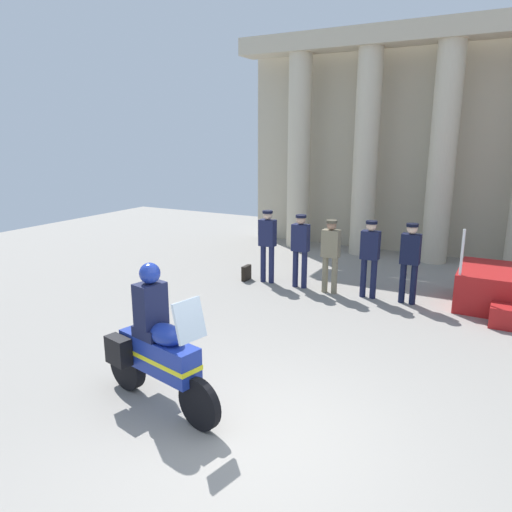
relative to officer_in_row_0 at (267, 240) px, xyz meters
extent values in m
plane|color=gray|center=(2.66, -5.57, -1.02)|extent=(28.00, 28.00, 0.00)
cube|color=#B6AB91|center=(2.14, 4.88, 2.23)|extent=(9.90, 0.30, 6.49)
cylinder|color=beige|center=(-0.95, 3.94, 1.85)|extent=(0.70, 0.70, 5.74)
cylinder|color=beige|center=(1.11, 3.94, 1.85)|extent=(0.70, 0.70, 5.74)
cylinder|color=beige|center=(3.17, 3.94, 1.85)|extent=(0.70, 0.70, 5.74)
cube|color=#BEB297|center=(2.14, 3.94, 4.97)|extent=(9.90, 0.90, 0.50)
cylinder|color=silver|center=(4.23, -0.05, 0.21)|extent=(0.05, 0.05, 0.90)
cylinder|color=#191E42|center=(-0.11, 0.00, -0.57)|extent=(0.13, 0.13, 0.89)
cylinder|color=#191E42|center=(0.11, 0.00, -0.57)|extent=(0.13, 0.13, 0.89)
cube|color=#191E42|center=(0.00, 0.00, 0.18)|extent=(0.38, 0.22, 0.62)
sphere|color=beige|center=(0.00, 0.00, 0.60)|extent=(0.21, 0.21, 0.21)
cylinder|color=black|center=(0.00, 0.00, 0.68)|extent=(0.24, 0.24, 0.06)
cylinder|color=#191E42|center=(0.73, 0.00, -0.59)|extent=(0.13, 0.13, 0.86)
cylinder|color=#191E42|center=(0.95, 0.00, -0.59)|extent=(0.13, 0.13, 0.86)
cube|color=#191E42|center=(0.84, 0.00, 0.15)|extent=(0.38, 0.22, 0.62)
sphere|color=tan|center=(0.84, 0.00, 0.56)|extent=(0.21, 0.21, 0.21)
cylinder|color=black|center=(0.84, 0.00, 0.64)|extent=(0.24, 0.24, 0.06)
cylinder|color=#7A7056|center=(1.47, -0.05, -0.61)|extent=(0.13, 0.13, 0.82)
cylinder|color=#7A7056|center=(1.69, -0.05, -0.61)|extent=(0.13, 0.13, 0.82)
cube|color=#7A7056|center=(1.58, -0.05, 0.10)|extent=(0.38, 0.22, 0.60)
sphere|color=#997056|center=(1.58, -0.05, 0.51)|extent=(0.21, 0.21, 0.21)
cylinder|color=#494334|center=(1.58, -0.05, 0.59)|extent=(0.24, 0.24, 0.06)
cylinder|color=#141938|center=(2.31, 0.04, -0.59)|extent=(0.13, 0.13, 0.85)
cylinder|color=#141938|center=(2.53, 0.04, -0.59)|extent=(0.13, 0.13, 0.85)
cube|color=#141938|center=(2.42, 0.04, 0.14)|extent=(0.38, 0.22, 0.61)
sphere|color=beige|center=(2.42, 0.04, 0.55)|extent=(0.21, 0.21, 0.21)
cylinder|color=black|center=(2.42, 0.04, 0.63)|extent=(0.24, 0.24, 0.06)
cylinder|color=black|center=(3.14, 0.06, -0.59)|extent=(0.13, 0.13, 0.85)
cylinder|color=black|center=(3.36, 0.06, -0.59)|extent=(0.13, 0.13, 0.85)
cube|color=black|center=(3.25, 0.06, 0.14)|extent=(0.38, 0.22, 0.62)
sphere|color=beige|center=(3.25, 0.06, 0.56)|extent=(0.21, 0.21, 0.21)
cylinder|color=black|center=(3.25, 0.06, 0.64)|extent=(0.24, 0.24, 0.06)
cylinder|color=black|center=(2.02, -5.66, -0.70)|extent=(0.65, 0.23, 0.64)
cylinder|color=black|center=(0.60, -5.35, -0.70)|extent=(0.66, 0.27, 0.64)
cube|color=navy|center=(1.31, -5.50, -0.30)|extent=(1.28, 0.58, 0.44)
ellipsoid|color=navy|center=(1.45, -5.53, 0.02)|extent=(0.58, 0.42, 0.26)
cube|color=yellow|center=(1.31, -5.50, -0.32)|extent=(1.30, 0.59, 0.06)
cube|color=silver|center=(1.89, -5.63, 0.32)|extent=(0.24, 0.42, 0.47)
cube|color=black|center=(0.88, -5.14, -0.30)|extent=(0.39, 0.25, 0.36)
cube|color=black|center=(0.76, -5.65, -0.30)|extent=(0.39, 0.25, 0.36)
cube|color=#141938|center=(1.19, -5.48, -0.01)|extent=(0.46, 0.42, 0.14)
cube|color=#141938|center=(1.19, -5.48, 0.34)|extent=(0.33, 0.41, 0.56)
sphere|color=navy|center=(1.21, -5.48, 0.75)|extent=(0.26, 0.26, 0.26)
cube|color=black|center=(-0.52, -0.10, -0.84)|extent=(0.10, 0.32, 0.36)
camera|label=1|loc=(5.02, -9.78, 2.36)|focal=33.63mm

